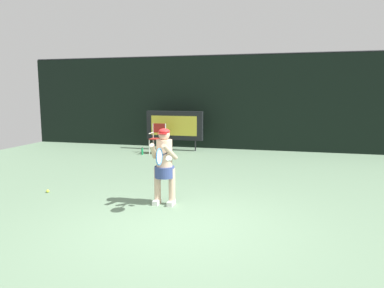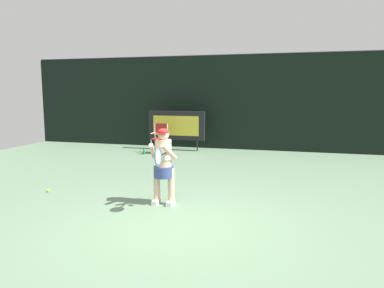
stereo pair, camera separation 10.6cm
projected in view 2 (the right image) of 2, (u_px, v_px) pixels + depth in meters
ground at (173, 231)px, 5.79m from camera, size 18.00×22.00×0.03m
backdrop_screen at (244, 103)px, 13.82m from camera, size 18.00×0.12×3.66m
scoreboard at (176, 126)px, 13.77m from camera, size 2.20×0.21×1.50m
umpire_chair at (160, 136)px, 13.10m from camera, size 0.52×0.44×1.08m
water_bottle at (144, 151)px, 12.85m from camera, size 0.07×0.07×0.27m
tennis_player at (164, 163)px, 7.04m from camera, size 0.53×0.60×1.51m
tennis_racket at (159, 157)px, 6.44m from camera, size 0.03×0.60×0.31m
tennis_ball_loose at (48, 191)px, 8.01m from camera, size 0.07×0.07×0.07m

